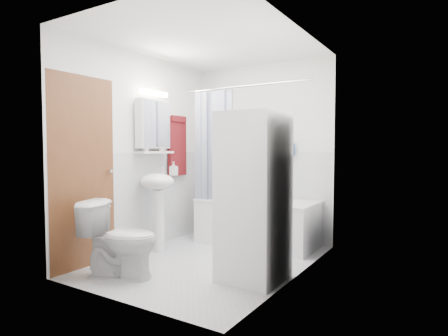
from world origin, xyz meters
The scene contains 20 objects.
floor centered at (0.00, 0.00, 0.00)m, with size 2.60×2.60×0.00m, color silver.
room_walls centered at (0.00, 0.00, 1.49)m, with size 2.60×2.60×2.60m.
wainscot centered at (0.00, 0.29, 0.60)m, with size 1.98×2.58×2.58m.
door centered at (-0.95, -0.55, 1.00)m, with size 0.05×2.00×2.00m.
bathtub centered at (0.12, 0.92, 0.32)m, with size 1.53×0.72×0.58m.
tub_spout centered at (0.32, 1.25, 0.90)m, with size 0.04×0.04×0.12m, color silver.
curtain_rod centered at (0.12, 0.62, 2.00)m, with size 0.02×0.02×1.71m, color silver.
shower_curtain centered at (-0.36, 0.62, 1.25)m, with size 0.55×0.02×1.45m.
sink centered at (-0.75, 0.00, 0.70)m, with size 0.44×0.37×1.04m.
medicine_cabinet centered at (-0.90, 0.10, 1.57)m, with size 0.13×0.50×0.71m.
shelf centered at (-0.89, 0.10, 1.20)m, with size 0.18×0.54×0.03m, color silver.
shower_caddy centered at (0.37, 1.24, 1.15)m, with size 0.22×0.06×0.02m, color silver.
towel centered at (-0.94, 0.61, 1.30)m, with size 0.07×0.34×0.82m.
washer_dryer centered at (0.68, -0.26, 0.79)m, with size 0.59×0.58×1.59m.
toilet centered at (-0.45, -0.87, 0.36)m, with size 0.41×0.74×0.73m, color white.
soap_pump centered at (-0.71, 0.25, 0.95)m, with size 0.08×0.17×0.08m, color gray.
shelf_bottle centered at (-0.89, -0.05, 1.25)m, with size 0.07×0.18×0.07m, color gray.
shelf_cup centered at (-0.89, 0.22, 1.26)m, with size 0.10×0.09×0.10m, color gray.
shampoo_a centered at (0.35, 1.24, 1.23)m, with size 0.13×0.17×0.13m, color gray.
shampoo_b centered at (0.47, 1.24, 1.20)m, with size 0.08×0.21×0.08m, color #27519F.
Camera 1 is at (2.30, -3.39, 1.25)m, focal length 30.00 mm.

